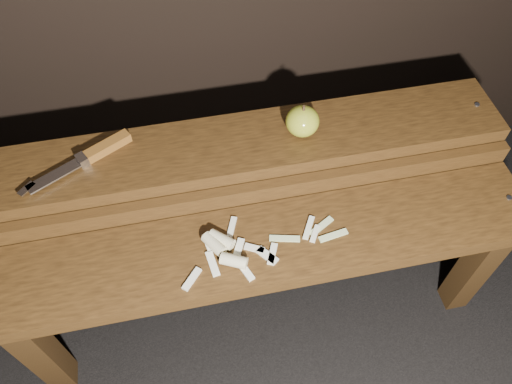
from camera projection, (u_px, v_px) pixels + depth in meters
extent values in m
plane|color=black|center=(260.00, 302.00, 1.42)|extent=(60.00, 60.00, 0.00)
cube|color=black|center=(41.00, 352.00, 1.15)|extent=(0.06, 0.06, 0.38)
cube|color=black|center=(475.00, 267.00, 1.28)|extent=(0.06, 0.06, 0.38)
cube|color=#39220D|center=(266.00, 246.00, 1.07)|extent=(1.20, 0.20, 0.04)
cylinder|color=slate|center=(509.00, 198.00, 1.12)|extent=(0.01, 0.01, 0.00)
cube|color=black|center=(41.00, 233.00, 1.29)|extent=(0.06, 0.06, 0.46)
cube|color=black|center=(432.00, 168.00, 1.42)|extent=(0.06, 0.06, 0.46)
cube|color=#39220D|center=(256.00, 193.00, 1.11)|extent=(1.20, 0.02, 0.05)
cube|color=#39220D|center=(246.00, 146.00, 1.14)|extent=(1.20, 0.18, 0.04)
cylinder|color=slate|center=(477.00, 105.00, 1.19)|extent=(0.01, 0.01, 0.00)
ellipsoid|color=olive|center=(302.00, 121.00, 1.11)|extent=(0.08, 0.08, 0.07)
cylinder|color=#382314|center=(304.00, 108.00, 1.07)|extent=(0.01, 0.01, 0.01)
cube|color=brown|center=(108.00, 146.00, 1.09)|extent=(0.11, 0.07, 0.02)
cube|color=silver|center=(82.00, 160.00, 1.07)|extent=(0.03, 0.03, 0.02)
cube|color=silver|center=(53.00, 176.00, 1.05)|extent=(0.11, 0.08, 0.00)
cube|color=silver|center=(26.00, 189.00, 1.03)|extent=(0.04, 0.04, 0.00)
cube|color=beige|center=(267.00, 256.00, 1.03)|extent=(0.04, 0.05, 0.01)
cube|color=beige|center=(192.00, 279.00, 1.00)|extent=(0.05, 0.05, 0.01)
cube|color=beige|center=(221.00, 239.00, 1.06)|extent=(0.04, 0.03, 0.01)
cube|color=beige|center=(208.00, 243.00, 1.05)|extent=(0.02, 0.05, 0.01)
cube|color=beige|center=(213.00, 264.00, 1.02)|extent=(0.02, 0.06, 0.01)
cube|color=beige|center=(272.00, 254.00, 1.04)|extent=(0.03, 0.05, 0.01)
cube|color=beige|center=(232.00, 228.00, 1.07)|extent=(0.03, 0.06, 0.01)
cube|color=beige|center=(254.00, 248.00, 1.04)|extent=(0.04, 0.03, 0.01)
cube|color=beige|center=(309.00, 228.00, 1.07)|extent=(0.04, 0.06, 0.01)
cube|color=beige|center=(238.00, 251.00, 1.04)|extent=(0.04, 0.06, 0.01)
cube|color=beige|center=(315.00, 234.00, 1.06)|extent=(0.03, 0.04, 0.01)
cube|color=beige|center=(245.00, 269.00, 1.01)|extent=(0.03, 0.06, 0.01)
cylinder|color=#C9BB8C|center=(214.00, 244.00, 1.04)|extent=(0.05, 0.06, 0.03)
cylinder|color=#C9BB8C|center=(234.00, 261.00, 1.01)|extent=(0.06, 0.05, 0.03)
cylinder|color=#C9BB8C|center=(221.00, 240.00, 1.04)|extent=(0.06, 0.06, 0.03)
cube|color=#BCC988|center=(333.00, 235.00, 1.06)|extent=(0.07, 0.02, 0.00)
cube|color=#BCC988|center=(285.00, 239.00, 1.06)|extent=(0.07, 0.03, 0.00)
cube|color=#BCC988|center=(321.00, 226.00, 1.08)|extent=(0.06, 0.04, 0.00)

